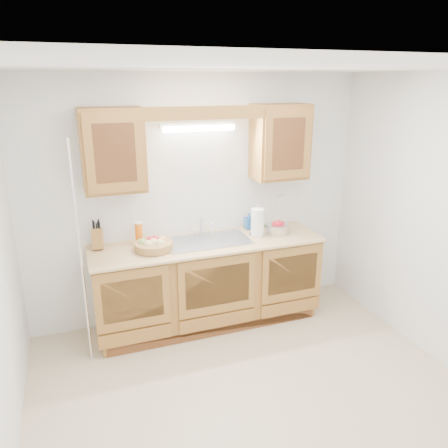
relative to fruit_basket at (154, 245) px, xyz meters
name	(u,v)px	position (x,y,z in m)	size (l,w,h in m)	color
room	(257,251)	(0.54, -1.16, 0.30)	(3.52, 3.50, 2.50)	#C6B08F
base_cabinets	(208,283)	(0.54, 0.04, -0.51)	(2.20, 0.60, 0.86)	#9F6E2E
countertop	(208,244)	(0.54, 0.02, -0.07)	(2.30, 0.63, 0.04)	tan
upper_cabinet_left	(113,150)	(-0.29, 0.17, 0.88)	(0.55, 0.33, 0.75)	#9F6E2E
upper_cabinet_right	(280,142)	(1.37, 0.17, 0.88)	(0.55, 0.33, 0.75)	#9F6E2E
valance	(206,113)	(0.54, 0.03, 1.19)	(2.20, 0.05, 0.12)	#9F6E2E
fluorescent_fixture	(199,127)	(0.54, 0.25, 1.05)	(0.76, 0.08, 0.08)	white
sink	(207,248)	(0.54, 0.04, -0.12)	(0.84, 0.46, 0.36)	#9E9EA3
wire_shelf_pole	(81,258)	(-0.66, -0.23, 0.05)	(0.03, 0.03, 2.00)	silver
outlet_plate	(281,201)	(1.49, 0.33, 0.20)	(0.08, 0.01, 0.12)	white
fruit_basket	(154,245)	(0.00, 0.00, 0.00)	(0.36, 0.36, 0.11)	#B48048
knife_block	(97,238)	(-0.49, 0.21, 0.05)	(0.12, 0.17, 0.29)	#9F6E2E
orange_canister	(139,233)	(-0.10, 0.21, 0.06)	(0.08, 0.08, 0.22)	orange
soap_bottle	(249,221)	(1.08, 0.26, 0.04)	(0.08, 0.08, 0.18)	#2361B3
sponge	(260,226)	(1.22, 0.28, -0.04)	(0.12, 0.10, 0.02)	#CC333F
paper_towel	(257,222)	(1.08, 0.04, 0.09)	(0.16, 0.16, 0.33)	silver
apple_bowl	(277,228)	(1.31, 0.04, 0.01)	(0.32, 0.32, 0.13)	silver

